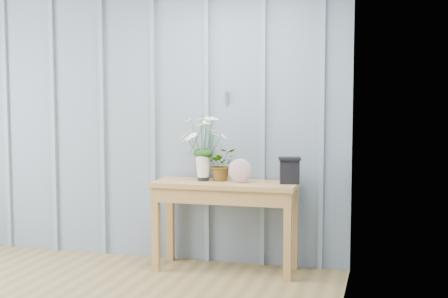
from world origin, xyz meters
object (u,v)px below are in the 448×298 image
(sideboard, at_px, (226,195))
(felt_disc_vessel, at_px, (240,171))
(carved_box, at_px, (290,170))
(daisy_vase, at_px, (203,136))

(sideboard, height_order, felt_disc_vessel, felt_disc_vessel)
(sideboard, distance_m, felt_disc_vessel, 0.25)
(sideboard, bearing_deg, carved_box, 5.05)
(carved_box, bearing_deg, sideboard, -174.95)
(sideboard, xyz_separation_m, felt_disc_vessel, (0.13, -0.03, 0.21))
(felt_disc_vessel, height_order, carved_box, carved_box)
(daisy_vase, bearing_deg, felt_disc_vessel, -8.75)
(sideboard, xyz_separation_m, carved_box, (0.53, 0.05, 0.22))
(daisy_vase, relative_size, carved_box, 2.80)
(daisy_vase, xyz_separation_m, carved_box, (0.73, 0.02, -0.27))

